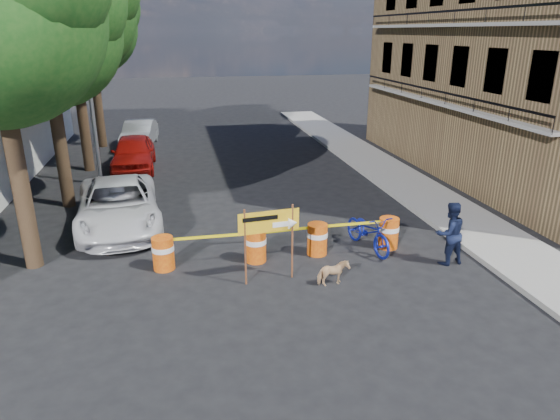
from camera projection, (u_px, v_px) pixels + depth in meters
name	position (u px, v px, depth m)	size (l,w,h in m)	color
ground	(299.00, 275.00, 12.85)	(120.00, 120.00, 0.00)	black
sidewalk_east	(416.00, 190.00, 19.55)	(2.40, 40.00, 0.15)	gray
apartment_building	(537.00, 29.00, 20.50)	(8.00, 16.00, 12.00)	#92744A
tree_mid_a	(45.00, 29.00, 15.97)	(5.25, 5.00, 8.68)	#332316
tree_mid_b	(70.00, 11.00, 20.34)	(5.67, 5.40, 9.62)	#332316
tree_far	(90.00, 25.00, 25.11)	(5.04, 4.80, 8.84)	#332316
streetlamp	(89.00, 74.00, 18.98)	(1.25, 0.18, 8.00)	gray
barrel_far_left	(163.00, 253.00, 13.05)	(0.58, 0.58, 0.90)	red
barrel_mid_left	(256.00, 245.00, 13.50)	(0.58, 0.58, 0.90)	red
barrel_mid_right	(317.00, 238.00, 13.93)	(0.58, 0.58, 0.90)	red
barrel_far_right	(389.00, 232.00, 14.36)	(0.58, 0.58, 0.90)	red
detour_sign	(277.00, 226.00, 12.15)	(1.53, 0.31, 1.98)	#592D19
pedestrian	(450.00, 233.00, 13.24)	(0.85, 0.66, 1.74)	black
bicycle	(369.00, 215.00, 14.05)	(0.74, 1.11, 2.12)	#1420A3
dog	(333.00, 273.00, 12.25)	(0.35, 0.77, 0.65)	#D9AE7C
suv_white	(118.00, 205.00, 15.79)	(2.47, 5.35, 1.49)	silver
sedan_red	(133.00, 153.00, 22.46)	(1.81, 4.49, 1.53)	#A9130E
sedan_silver	(139.00, 134.00, 26.94)	(1.48, 4.24, 1.40)	#AAACB1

